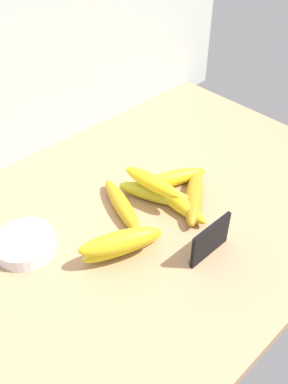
{
  "coord_description": "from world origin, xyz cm",
  "views": [
    {
      "loc": [
        -49.87,
        -49.95,
        69.98
      ],
      "look_at": [
        -0.83,
        1.54,
        8.0
      ],
      "focal_mm": 39.13,
      "sensor_mm": 36.0,
      "label": 1
    }
  ],
  "objects_px": {
    "chalkboard_sign": "(210,241)",
    "banana_4": "(122,205)",
    "banana_0": "(158,194)",
    "banana_3": "(174,200)",
    "banana_2": "(123,247)",
    "banana_5": "(173,178)",
    "banana_6": "(152,182)",
    "banana_1": "(194,198)",
    "fruit_bowl": "(25,244)",
    "banana_7": "(121,241)"
  },
  "relations": [
    {
      "from": "banana_1",
      "to": "banana_5",
      "type": "bearing_deg",
      "value": 78.51
    },
    {
      "from": "banana_4",
      "to": "banana_7",
      "type": "xyz_separation_m",
      "value": [
        -0.1,
        -0.11,
        0.04
      ]
    },
    {
      "from": "chalkboard_sign",
      "to": "banana_6",
      "type": "bearing_deg",
      "value": 82.02
    },
    {
      "from": "chalkboard_sign",
      "to": "banana_3",
      "type": "relative_size",
      "value": 0.55
    },
    {
      "from": "banana_5",
      "to": "banana_6",
      "type": "xyz_separation_m",
      "value": [
        -0.08,
        -0.01,
        0.04
      ]
    },
    {
      "from": "banana_0",
      "to": "banana_7",
      "type": "height_order",
      "value": "banana_7"
    },
    {
      "from": "banana_0",
      "to": "banana_6",
      "type": "xyz_separation_m",
      "value": [
        -0.01,
        0.01,
        0.04
      ]
    },
    {
      "from": "banana_4",
      "to": "banana_7",
      "type": "relative_size",
      "value": 1.11
    },
    {
      "from": "fruit_bowl",
      "to": "banana_3",
      "type": "height_order",
      "value": "banana_3"
    },
    {
      "from": "chalkboard_sign",
      "to": "banana_4",
      "type": "height_order",
      "value": "chalkboard_sign"
    },
    {
      "from": "fruit_bowl",
      "to": "banana_3",
      "type": "relative_size",
      "value": 0.64
    },
    {
      "from": "banana_4",
      "to": "banana_5",
      "type": "distance_m",
      "value": 0.16
    },
    {
      "from": "fruit_bowl",
      "to": "banana_2",
      "type": "xyz_separation_m",
      "value": [
        0.14,
        -0.15,
        0.0
      ]
    },
    {
      "from": "fruit_bowl",
      "to": "banana_7",
      "type": "bearing_deg",
      "value": -51.37
    },
    {
      "from": "banana_5",
      "to": "banana_6",
      "type": "height_order",
      "value": "banana_6"
    },
    {
      "from": "chalkboard_sign",
      "to": "banana_7",
      "type": "relative_size",
      "value": 0.64
    },
    {
      "from": "banana_3",
      "to": "banana_6",
      "type": "distance_m",
      "value": 0.07
    },
    {
      "from": "fruit_bowl",
      "to": "banana_2",
      "type": "distance_m",
      "value": 0.21
    },
    {
      "from": "fruit_bowl",
      "to": "banana_0",
      "type": "height_order",
      "value": "banana_0"
    },
    {
      "from": "banana_0",
      "to": "banana_2",
      "type": "height_order",
      "value": "banana_0"
    },
    {
      "from": "banana_1",
      "to": "banana_4",
      "type": "bearing_deg",
      "value": 144.77
    },
    {
      "from": "fruit_bowl",
      "to": "banana_0",
      "type": "distance_m",
      "value": 0.32
    },
    {
      "from": "banana_0",
      "to": "banana_5",
      "type": "distance_m",
      "value": 0.07
    },
    {
      "from": "banana_0",
      "to": "banana_3",
      "type": "distance_m",
      "value": 0.04
    },
    {
      "from": "banana_3",
      "to": "banana_1",
      "type": "bearing_deg",
      "value": -34.79
    },
    {
      "from": "banana_0",
      "to": "banana_3",
      "type": "height_order",
      "value": "banana_0"
    },
    {
      "from": "chalkboard_sign",
      "to": "fruit_bowl",
      "type": "bearing_deg",
      "value": 134.57
    },
    {
      "from": "banana_0",
      "to": "banana_1",
      "type": "xyz_separation_m",
      "value": [
        0.05,
        -0.07,
        -0.0
      ]
    },
    {
      "from": "banana_2",
      "to": "banana_3",
      "type": "relative_size",
      "value": 0.89
    },
    {
      "from": "banana_1",
      "to": "banana_7",
      "type": "height_order",
      "value": "banana_7"
    },
    {
      "from": "banana_0",
      "to": "banana_6",
      "type": "bearing_deg",
      "value": 142.14
    },
    {
      "from": "banana_7",
      "to": "chalkboard_sign",
      "type": "bearing_deg",
      "value": -38.73
    },
    {
      "from": "banana_0",
      "to": "banana_5",
      "type": "height_order",
      "value": "banana_0"
    },
    {
      "from": "banana_2",
      "to": "banana_3",
      "type": "distance_m",
      "value": 0.18
    },
    {
      "from": "fruit_bowl",
      "to": "banana_1",
      "type": "bearing_deg",
      "value": -22.55
    },
    {
      "from": "banana_1",
      "to": "banana_2",
      "type": "bearing_deg",
      "value": 179.51
    },
    {
      "from": "banana_2",
      "to": "banana_5",
      "type": "relative_size",
      "value": 1.02
    },
    {
      "from": "banana_2",
      "to": "banana_4",
      "type": "height_order",
      "value": "banana_4"
    },
    {
      "from": "fruit_bowl",
      "to": "banana_3",
      "type": "bearing_deg",
      "value": -20.92
    },
    {
      "from": "banana_4",
      "to": "banana_6",
      "type": "xyz_separation_m",
      "value": [
        0.07,
        -0.02,
        0.04
      ]
    },
    {
      "from": "banana_3",
      "to": "banana_2",
      "type": "bearing_deg",
      "value": -172.29
    },
    {
      "from": "chalkboard_sign",
      "to": "banana_6",
      "type": "relative_size",
      "value": 0.71
    },
    {
      "from": "chalkboard_sign",
      "to": "fruit_bowl",
      "type": "relative_size",
      "value": 0.86
    },
    {
      "from": "banana_2",
      "to": "banana_4",
      "type": "bearing_deg",
      "value": 49.93
    },
    {
      "from": "chalkboard_sign",
      "to": "banana_1",
      "type": "distance_m",
      "value": 0.15
    },
    {
      "from": "banana_3",
      "to": "banana_4",
      "type": "bearing_deg",
      "value": 144.6
    },
    {
      "from": "banana_2",
      "to": "banana_7",
      "type": "xyz_separation_m",
      "value": [
        -0.01,
        -0.01,
        0.04
      ]
    },
    {
      "from": "banana_3",
      "to": "banana_4",
      "type": "xyz_separation_m",
      "value": [
        -0.1,
        0.07,
        -0.0
      ]
    },
    {
      "from": "fruit_bowl",
      "to": "banana_5",
      "type": "height_order",
      "value": "banana_5"
    },
    {
      "from": "fruit_bowl",
      "to": "banana_6",
      "type": "xyz_separation_m",
      "value": [
        0.3,
        -0.08,
        0.04
      ]
    }
  ]
}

